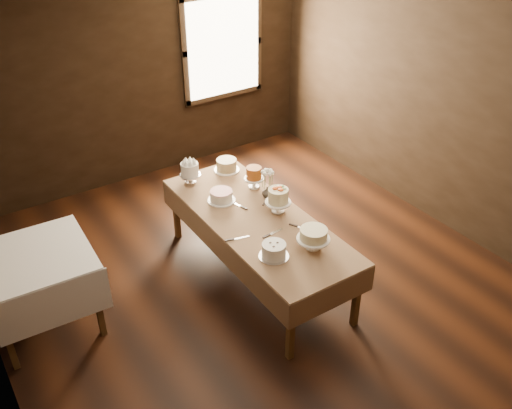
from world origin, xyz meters
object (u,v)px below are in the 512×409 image
Objects in this scene: cake_server_b at (305,229)px; cake_speckled at (227,165)px; cake_meringue at (190,174)px; cake_swirl at (274,251)px; display_table at (257,222)px; cake_caramel at (254,178)px; flower_vase at (267,192)px; cake_flowers at (278,202)px; cake_cream at (313,239)px; cake_server_a at (276,232)px; cake_lattice at (221,196)px; cake_server_d at (269,198)px; side_table at (35,265)px; cake_server_c at (236,204)px; cake_server_e at (242,238)px.

cake_speckled is at bearing 151.46° from cake_server_b.
cake_meringue is 0.98× the size of cake_swirl.
display_table is 9.44× the size of cake_caramel.
flower_vase is (0.54, 0.88, -0.01)m from cake_swirl.
cake_flowers is 0.69m from cake_cream.
cake_lattice is at bearing 94.52° from cake_server_a.
cake_server_d is at bearing -85.97° from cake_speckled.
cake_lattice is 1.23× the size of cake_server_a.
display_table is at bearing 175.18° from cake_flowers.
cake_server_a is (-0.24, -1.32, -0.06)m from cake_speckled.
cake_caramel is (0.31, 0.52, 0.16)m from display_table.
side_table is 4.21× the size of cake_server_d.
cake_caramel reaches higher than cake_server_c.
cake_server_c is (-0.35, -0.18, -0.11)m from cake_caramel.
cake_flowers is (2.29, -0.53, 0.14)m from side_table.
cake_server_d is at bearing -117.54° from cake_server_c.
display_table is at bearing 69.61° from cake_swirl.
display_table is 0.51m from cake_lattice.
side_table is 4.21× the size of cake_server_b.
cake_server_a is (2.07, -0.81, 0.03)m from side_table.
display_table is at bearing -175.68° from cake_server_b.
side_table reaches higher than display_table.
cake_flowers is at bearing -65.66° from cake_meringue.
cake_speckled is 2.49× the size of flower_vase.
cake_cream reaches higher than cake_server_c.
cake_server_e is at bearing 132.56° from cake_cream.
cake_server_a is at bearing -128.40° from cake_flowers.
cake_swirl is (-0.49, -1.63, 0.00)m from cake_speckled.
cake_cream is 1.49× the size of cake_server_c.
cake_speckled is 1.08× the size of cake_flowers.
cake_server_e is (1.74, -0.71, 0.03)m from side_table.
cake_caramel reaches higher than cake_speckled.
cake_server_b and cake_server_d have the same top height.
cake_server_e is (-0.18, -0.68, -0.05)m from cake_lattice.
cake_server_b is at bearing -6.48° from cake_server_e.
cake_server_c is at bearing 76.79° from cake_server_e.
cake_caramel is at bearing 5.69° from cake_lattice.
cake_caramel is 0.71× the size of cake_cream.
cake_swirl is (-0.47, -0.59, -0.05)m from cake_flowers.
cake_meringue is 0.93× the size of cake_speckled.
cake_server_e is at bearing -115.21° from cake_speckled.
cake_meringue is 0.93× the size of cake_lattice.
cake_server_c is (-0.30, -0.68, -0.06)m from cake_speckled.
cake_server_e is at bearing -105.06° from cake_lattice.
cake_caramel is 0.92× the size of cake_swirl.
cake_cream reaches higher than cake_server_a.
cake_server_b is at bearing -170.04° from cake_server_c.
cake_cream is 1.49× the size of cake_server_d.
cake_server_c is at bearing -56.59° from cake_lattice.
cake_lattice is 0.71m from cake_server_e.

